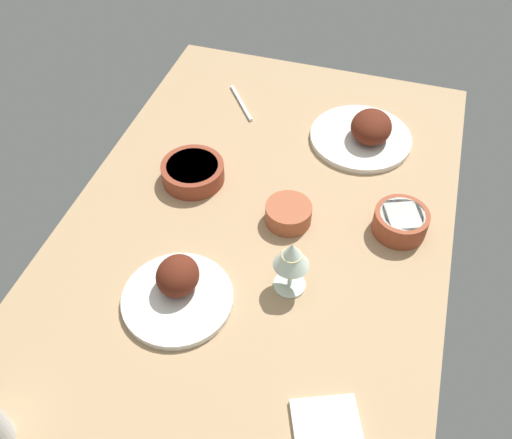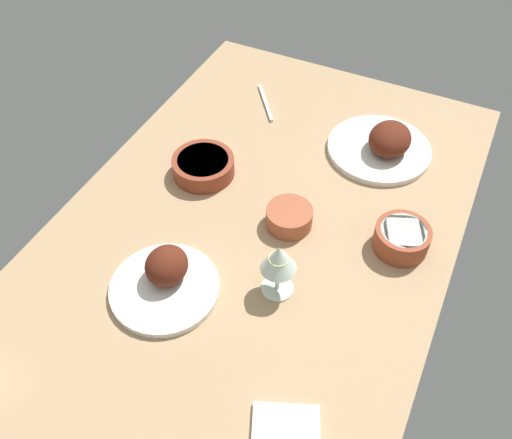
# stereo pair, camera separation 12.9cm
# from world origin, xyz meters

# --- Properties ---
(dining_table) EXTENTS (1.40, 0.90, 0.04)m
(dining_table) POSITION_xyz_m (0.00, 0.00, 0.02)
(dining_table) COLOR tan
(dining_table) RESTS_ON ground
(plate_center_main) EXTENTS (0.28, 0.28, 0.09)m
(plate_center_main) POSITION_xyz_m (-0.38, 0.19, 0.07)
(plate_center_main) COLOR silver
(plate_center_main) RESTS_ON dining_table
(plate_far_side) EXTENTS (0.24, 0.24, 0.09)m
(plate_far_side) POSITION_xyz_m (0.24, -0.10, 0.07)
(plate_far_side) COLOR silver
(plate_far_side) RESTS_ON dining_table
(bowl_onions) EXTENTS (0.16, 0.16, 0.05)m
(bowl_onions) POSITION_xyz_m (-0.10, -0.20, 0.07)
(bowl_onions) COLOR brown
(bowl_onions) RESTS_ON dining_table
(bowl_pasta) EXTENTS (0.11, 0.11, 0.05)m
(bowl_pasta) POSITION_xyz_m (-0.04, 0.07, 0.07)
(bowl_pasta) COLOR #A35133
(bowl_pasta) RESTS_ON dining_table
(bowl_cream) EXTENTS (0.13, 0.13, 0.06)m
(bowl_cream) POSITION_xyz_m (-0.08, 0.32, 0.07)
(bowl_cream) COLOR brown
(bowl_cream) RESTS_ON dining_table
(wine_glass) EXTENTS (0.08, 0.08, 0.14)m
(wine_glass) POSITION_xyz_m (0.14, 0.12, 0.14)
(wine_glass) COLOR silver
(wine_glass) RESTS_ON dining_table
(folded_napkin) EXTENTS (0.19, 0.17, 0.01)m
(folded_napkin) POSITION_xyz_m (0.44, 0.27, 0.05)
(folded_napkin) COLOR white
(folded_napkin) RESTS_ON dining_table
(fork_loose) EXTENTS (0.15, 0.11, 0.01)m
(fork_loose) POSITION_xyz_m (-0.44, -0.18, 0.04)
(fork_loose) COLOR silver
(fork_loose) RESTS_ON dining_table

